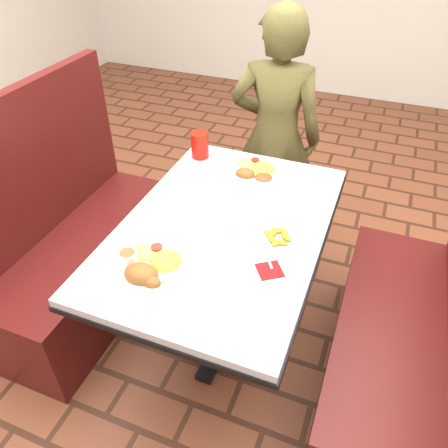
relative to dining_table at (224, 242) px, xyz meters
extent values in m
plane|color=brown|center=(0.00, 0.00, -0.65)|extent=(7.00, 7.00, 0.00)
cube|color=silver|center=(0.00, 0.00, 0.08)|extent=(0.80, 1.20, 0.03)
cube|color=black|center=(0.00, 0.00, 0.05)|extent=(0.81, 1.21, 0.02)
cylinder|color=black|center=(0.00, 0.00, -0.30)|extent=(0.10, 0.10, 0.69)
cube|color=black|center=(0.00, 0.00, -0.64)|extent=(0.55, 0.08, 0.03)
cube|color=black|center=(0.00, 0.00, -0.64)|extent=(0.08, 0.55, 0.03)
cube|color=#4F1412|center=(-0.75, 0.00, -0.43)|extent=(0.45, 1.20, 0.45)
cube|color=#4F1412|center=(-0.97, 0.00, 0.05)|extent=(0.06, 1.20, 0.95)
cube|color=#4F1412|center=(0.75, 0.00, -0.43)|extent=(0.45, 1.20, 0.45)
imported|color=brown|center=(-0.04, 0.89, 0.06)|extent=(0.56, 0.40, 1.42)
cylinder|color=white|center=(-0.14, -0.34, 0.10)|extent=(0.29, 0.29, 0.02)
ellipsoid|color=yellow|center=(-0.11, -0.30, 0.14)|extent=(0.12, 0.12, 0.05)
ellipsoid|color=#96CD52|center=(-0.20, -0.29, 0.13)|extent=(0.12, 0.10, 0.04)
cylinder|color=red|center=(-0.16, -0.27, 0.14)|extent=(0.04, 0.04, 0.01)
ellipsoid|color=brown|center=(-0.15, -0.40, 0.15)|extent=(0.13, 0.10, 0.07)
ellipsoid|color=brown|center=(-0.10, -0.42, 0.14)|extent=(0.07, 0.05, 0.05)
cylinder|color=white|center=(-0.23, -0.35, 0.14)|extent=(0.07, 0.07, 0.04)
cylinder|color=brown|center=(-0.23, -0.35, 0.16)|extent=(0.06, 0.06, 0.01)
cylinder|color=white|center=(-0.01, 0.41, 0.10)|extent=(0.28, 0.28, 0.02)
ellipsoid|color=yellow|center=(0.03, 0.45, 0.14)|extent=(0.11, 0.11, 0.05)
ellipsoid|color=#96CD52|center=(-0.06, 0.46, 0.13)|extent=(0.11, 0.09, 0.04)
cylinder|color=red|center=(-0.03, 0.48, 0.13)|extent=(0.04, 0.04, 0.01)
ellipsoid|color=brown|center=(0.05, 0.37, 0.13)|extent=(0.08, 0.08, 0.03)
ellipsoid|color=brown|center=(-0.04, 0.36, 0.14)|extent=(0.09, 0.07, 0.06)
cylinder|color=white|center=(0.23, -0.02, 0.10)|extent=(0.17, 0.17, 0.01)
cube|color=#640F10|center=(0.25, -0.19, 0.10)|extent=(0.12, 0.12, 0.00)
cube|color=silver|center=(0.23, -0.14, 0.10)|extent=(0.07, 0.11, 0.00)
cylinder|color=#B4160C|center=(-0.32, 0.47, 0.16)|extent=(0.09, 0.09, 0.13)
cube|color=white|center=(0.29, -0.46, 0.10)|extent=(0.21, 0.16, 0.01)
cube|color=silver|center=(-0.07, -0.36, 0.11)|extent=(0.02, 0.17, 0.00)
cube|color=silver|center=(-0.06, -0.40, 0.10)|extent=(0.05, 0.13, 0.00)
camera|label=1|loc=(0.51, -1.31, 1.21)|focal=35.00mm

